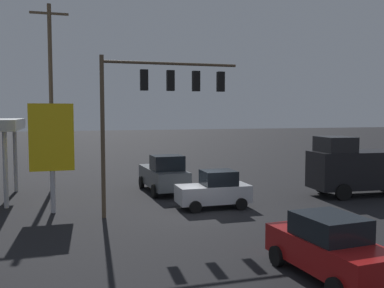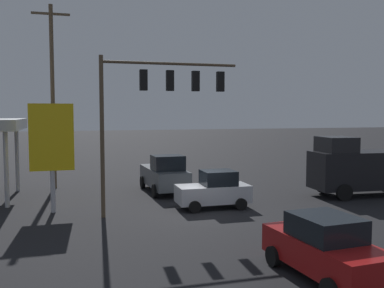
% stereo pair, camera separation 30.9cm
% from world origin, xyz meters
% --- Properties ---
extents(ground_plane, '(200.00, 200.00, 0.00)m').
position_xyz_m(ground_plane, '(0.00, 0.00, 0.00)').
color(ground_plane, black).
extents(traffic_signal_assembly, '(6.80, 0.43, 7.68)m').
position_xyz_m(traffic_signal_assembly, '(2.29, -0.32, 5.81)').
color(traffic_signal_assembly, brown).
rests_on(traffic_signal_assembly, ground).
extents(utility_pole, '(2.40, 0.26, 11.95)m').
position_xyz_m(utility_pole, '(7.40, -9.22, 6.27)').
color(utility_pole, brown).
rests_on(utility_pole, ground).
extents(price_sign, '(2.14, 0.27, 5.45)m').
position_xyz_m(price_sign, '(7.24, -2.05, 3.62)').
color(price_sign, '#B7B7BC').
rests_on(price_sign, ground).
extents(sedan_far, '(2.32, 4.53, 1.93)m').
position_xyz_m(sedan_far, '(-0.96, 9.22, 0.95)').
color(sedan_far, maroon).
rests_on(sedan_far, ground).
extents(delivery_truck, '(6.94, 2.92, 3.58)m').
position_xyz_m(delivery_truck, '(-10.62, -1.42, 1.69)').
color(delivery_truck, black).
rests_on(delivery_truck, ground).
extents(hatchback_crossing, '(3.81, 1.98, 1.97)m').
position_xyz_m(hatchback_crossing, '(-0.86, -0.77, 0.95)').
color(hatchback_crossing, silver).
rests_on(hatchback_crossing, ground).
extents(pickup_parked, '(2.45, 5.29, 2.40)m').
position_xyz_m(pickup_parked, '(0.70, -5.77, 1.11)').
color(pickup_parked, '#474C51').
rests_on(pickup_parked, ground).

